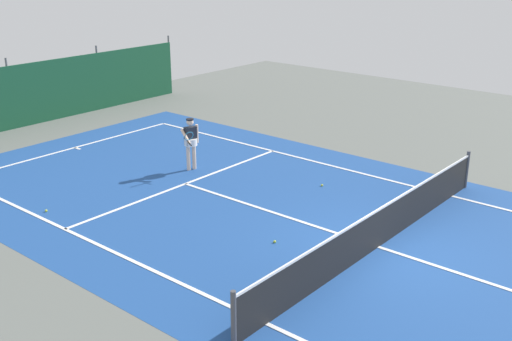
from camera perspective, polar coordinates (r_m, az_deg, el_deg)
The scene contains 8 objects.
ground_plane at distance 14.93m, azimuth 11.02°, elevation -6.85°, with size 36.00×36.00×0.00m, color slate.
court_surface at distance 14.93m, azimuth 11.02°, elevation -6.84°, with size 11.02×26.60×0.01m.
tennis_net at distance 14.71m, azimuth 11.15°, elevation -5.07°, with size 10.12×0.10×1.10m.
back_fence at distance 26.11m, azimuth -21.71°, elevation 5.17°, with size 16.30×0.98×2.70m.
tennis_player at distance 19.43m, azimuth -5.96°, elevation 2.76°, with size 0.81×0.68×1.64m.
tennis_ball_near_player at distance 17.41m, azimuth -18.53°, elevation -3.49°, with size 0.07×0.07×0.07m, color #CCDB33.
tennis_ball_midcourt at distance 18.35m, azimuth 6.02°, elevation -1.34°, with size 0.07×0.07×0.07m, color #CCDB33.
tennis_ball_by_sideline at distance 14.85m, azimuth 1.71°, elevation -6.48°, with size 0.07×0.07×0.07m, color #CCDB33.
Camera 1 is at (-11.86, -6.25, 6.56)m, focal length 44.02 mm.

